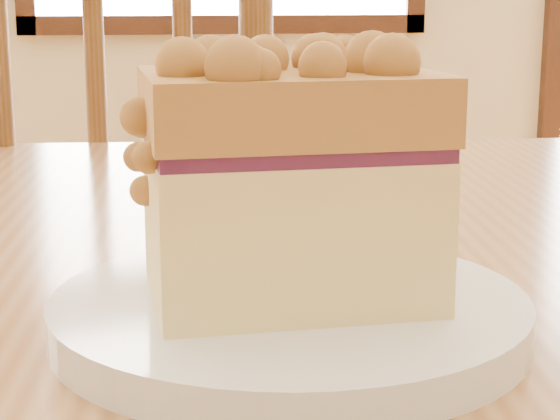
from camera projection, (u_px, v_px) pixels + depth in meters
name	position (u px, v px, depth m)	size (l,w,h in m)	color
cafe_table_main	(200.00, 383.00, 0.61)	(1.41, 1.00, 0.75)	#A16E3E
cafe_chair_main	(76.00, 307.00, 1.24)	(0.56, 0.56, 1.01)	brown
plate	(289.00, 316.00, 0.45)	(0.22, 0.22, 0.02)	white
cake_slice	(286.00, 171.00, 0.44)	(0.14, 0.10, 0.12)	#F7D18B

